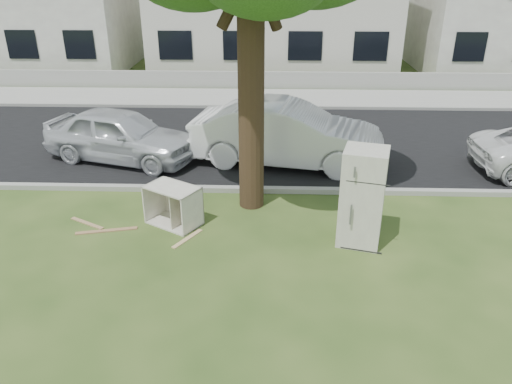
{
  "coord_description": "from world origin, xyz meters",
  "views": [
    {
      "loc": [
        0.04,
        -8.18,
        5.06
      ],
      "look_at": [
        -0.26,
        0.6,
        0.88
      ],
      "focal_mm": 35.0,
      "sensor_mm": 36.0,
      "label": 1
    }
  ],
  "objects_px": {
    "fridge": "(362,197)",
    "cabinet": "(173,205)",
    "car_center": "(287,134)",
    "car_left": "(121,135)"
  },
  "relations": [
    {
      "from": "fridge",
      "to": "cabinet",
      "type": "height_order",
      "value": "fridge"
    },
    {
      "from": "car_center",
      "to": "cabinet",
      "type": "bearing_deg",
      "value": 155.68
    },
    {
      "from": "fridge",
      "to": "cabinet",
      "type": "relative_size",
      "value": 1.79
    },
    {
      "from": "fridge",
      "to": "car_center",
      "type": "bearing_deg",
      "value": 123.12
    },
    {
      "from": "fridge",
      "to": "car_center",
      "type": "relative_size",
      "value": 0.38
    },
    {
      "from": "car_center",
      "to": "car_left",
      "type": "bearing_deg",
      "value": 99.37
    },
    {
      "from": "fridge",
      "to": "cabinet",
      "type": "xyz_separation_m",
      "value": [
        -3.72,
        0.6,
        -0.54
      ]
    },
    {
      "from": "cabinet",
      "to": "car_left",
      "type": "relative_size",
      "value": 0.26
    },
    {
      "from": "fridge",
      "to": "car_left",
      "type": "distance_m",
      "value": 7.09
    },
    {
      "from": "cabinet",
      "to": "car_center",
      "type": "distance_m",
      "value": 4.18
    }
  ]
}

